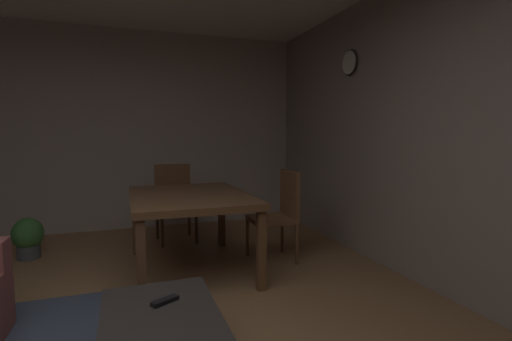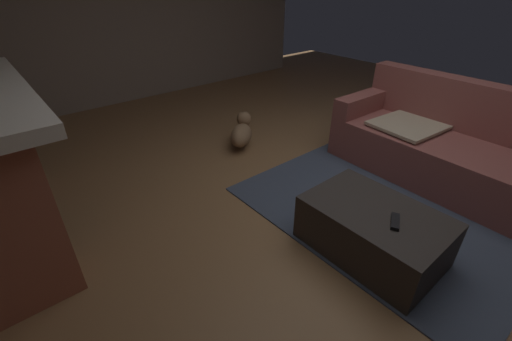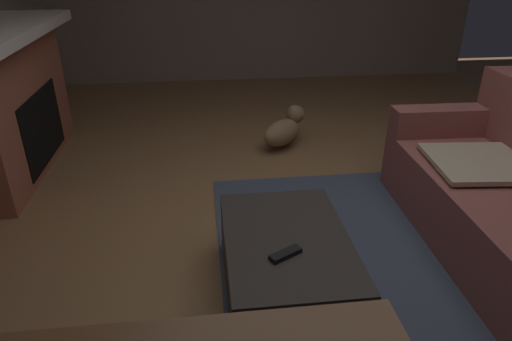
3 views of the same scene
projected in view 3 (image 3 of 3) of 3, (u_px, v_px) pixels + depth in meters
name	position (u px, v px, depth m)	size (l,w,h in m)	color
floor	(334.00, 244.00, 2.77)	(9.44, 9.44, 0.00)	olive
area_rug	(408.00, 284.00, 2.44)	(2.60, 2.00, 0.01)	#3D475B
ottoman_coffee_table	(286.00, 267.00, 2.29)	(0.92, 0.61, 0.36)	#2D2826
tv_remote	(285.00, 254.00, 2.07)	(0.05, 0.16, 0.02)	black
small_dog	(284.00, 129.00, 4.01)	(0.45, 0.47, 0.31)	#8C6B4C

